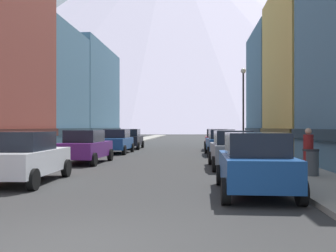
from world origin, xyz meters
name	(u,v)px	position (x,y,z in m)	size (l,w,h in m)	color
ground_plane	(64,247)	(0.00, 0.00, 0.00)	(400.00, 400.00, 0.00)	#313131
sidewalk_left	(118,145)	(-6.25, 35.00, 0.07)	(2.50, 100.00, 0.15)	gray
sidewalk_right	(236,145)	(6.25, 35.00, 0.07)	(2.50, 100.00, 0.15)	gray
storefront_left_2	(37,92)	(-10.62, 24.22, 4.74)	(6.54, 8.41, 9.82)	slate
storefront_left_3	(77,98)	(-10.80, 35.37, 5.13)	(6.90, 13.48, 10.61)	slate
storefront_right_3	(288,91)	(10.78, 31.65, 5.40)	(6.85, 10.02, 11.15)	slate
car_left_0	(25,157)	(-3.80, 6.93, 0.90)	(2.17, 4.45, 1.78)	silver
car_left_1	(86,147)	(-3.80, 14.34, 0.90)	(2.16, 4.44, 1.78)	#591E72
car_left_2	(116,141)	(-3.80, 22.36, 0.90)	(2.08, 4.41, 1.78)	#19478C
car_left_3	(130,139)	(-3.80, 28.36, 0.90)	(2.15, 4.44, 1.78)	black
car_right_0	(255,163)	(3.80, 5.18, 0.90)	(2.12, 4.43, 1.78)	#19478C
car_right_1	(232,149)	(3.80, 12.38, 0.90)	(2.13, 4.43, 1.78)	slate
car_right_2	(221,142)	(3.80, 20.86, 0.90)	(2.20, 4.46, 1.78)	#19478C
car_right_3	(216,139)	(3.80, 27.00, 0.90)	(2.12, 4.43, 1.78)	#9E1111
trash_bin_right	(311,162)	(6.35, 8.60, 0.64)	(0.59, 0.59, 0.98)	#4C5156
potted_plant_0	(20,151)	(-7.00, 13.37, 0.71)	(0.64, 0.64, 0.99)	brown
pedestrian_0	(23,149)	(-6.25, 12.16, 0.87)	(0.36, 0.36, 1.57)	navy
pedestrian_1	(308,153)	(6.25, 8.56, 0.96)	(0.36, 0.36, 1.75)	maroon
streetlamp_right	(243,98)	(5.35, 21.04, 3.99)	(0.36, 0.36, 5.86)	black
mountain_backdrop	(170,30)	(-16.19, 260.00, 68.59)	(323.40, 323.40, 137.18)	silver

